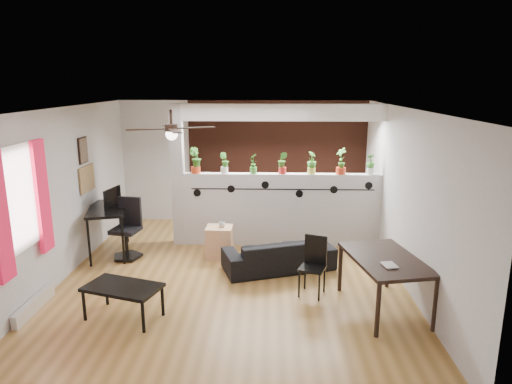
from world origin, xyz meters
name	(u,v)px	position (x,y,z in m)	size (l,w,h in m)	color
room_shell	(231,196)	(0.00, 0.00, 1.30)	(6.30, 7.10, 2.90)	olive
partition_wall	(282,209)	(0.80, 1.50, 0.68)	(3.60, 0.18, 1.35)	#BCBCC1
ceiling_header	(283,112)	(0.80, 1.50, 2.45)	(3.60, 0.18, 0.30)	white
pier_column	(178,176)	(-1.11, 1.50, 1.30)	(0.22, 0.20, 2.60)	#BCBCC1
brick_panel	(281,162)	(0.80, 2.97, 1.30)	(3.90, 0.05, 2.60)	brown
vine_decal	(282,189)	(0.80, 1.40, 1.08)	(3.31, 0.01, 0.30)	black
window_assembly	(20,202)	(-2.56, -1.20, 1.51)	(0.09, 1.30, 1.55)	white
baseboard_heater	(34,305)	(-2.54, -1.20, 0.09)	(0.08, 1.00, 0.18)	silver
corkboard	(87,179)	(-2.58, 0.95, 1.35)	(0.03, 0.60, 0.45)	olive
framed_art	(83,150)	(-2.58, 0.90, 1.85)	(0.03, 0.34, 0.44)	#8C7259
ceiling_fan	(171,130)	(-0.80, -0.30, 2.31)	(1.19, 1.19, 0.43)	black
potted_plant_0	(195,160)	(-0.78, 1.50, 1.60)	(0.27, 0.23, 0.47)	red
potted_plant_1	(224,162)	(-0.25, 1.50, 1.55)	(0.20, 0.17, 0.38)	silver
potted_plant_2	(253,163)	(0.27, 1.50, 1.55)	(0.22, 0.23, 0.37)	#3B8430
potted_plant_3	(283,162)	(0.80, 1.50, 1.56)	(0.23, 0.20, 0.40)	red
potted_plant_4	(312,162)	(1.33, 1.50, 1.57)	(0.22, 0.25, 0.40)	#CFCE49
potted_plant_5	(341,160)	(1.85, 1.50, 1.60)	(0.31, 0.32, 0.48)	red
potted_plant_6	(371,164)	(2.38, 1.50, 1.55)	(0.21, 0.18, 0.37)	silver
sofa	(279,255)	(0.73, 0.32, 0.25)	(1.68, 0.66, 0.49)	black
cube_shelf	(219,242)	(-0.29, 0.82, 0.27)	(0.44, 0.40, 0.54)	tan
cup	(222,224)	(-0.24, 0.82, 0.59)	(0.11, 0.11, 0.09)	gray
computer_desk	(108,212)	(-2.25, 0.92, 0.77)	(0.88, 1.29, 0.85)	black
monitor	(110,200)	(-2.25, 1.07, 0.94)	(0.05, 0.30, 0.17)	black
office_chair	(128,232)	(-1.87, 0.75, 0.45)	(0.53, 0.53, 1.03)	black
dining_table	(385,263)	(2.10, -0.99, 0.66)	(1.08, 1.49, 0.74)	black
book	(383,266)	(2.00, -1.29, 0.75)	(0.16, 0.21, 0.02)	gray
folding_chair	(314,260)	(1.21, -0.52, 0.50)	(0.44, 0.44, 0.85)	black
coffee_table	(123,289)	(-1.29, -1.33, 0.40)	(1.07, 0.80, 0.44)	black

